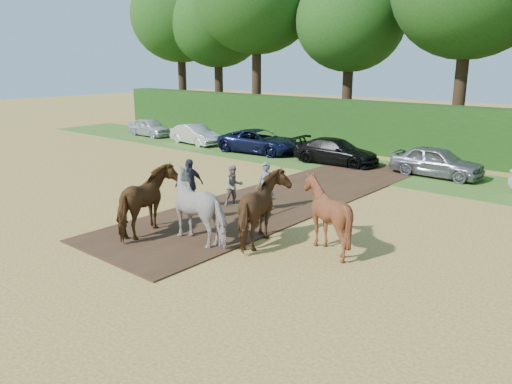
# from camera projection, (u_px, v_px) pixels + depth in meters

# --- Properties ---
(ground) EXTENTS (120.00, 120.00, 0.00)m
(ground) POSITION_uv_depth(u_px,v_px,m) (117.00, 235.00, 15.80)
(ground) COLOR gold
(ground) RESTS_ON ground
(earth_strip) EXTENTS (4.50, 17.00, 0.05)m
(earth_strip) POSITION_uv_depth(u_px,v_px,m) (287.00, 197.00, 20.01)
(earth_strip) COLOR #472D1C
(earth_strip) RESTS_ON ground
(grass_verge) EXTENTS (50.00, 5.00, 0.03)m
(grass_verge) POSITION_uv_depth(u_px,v_px,m) (345.00, 165.00, 26.10)
(grass_verge) COLOR #38601E
(grass_verge) RESTS_ON ground
(hedgerow) EXTENTS (46.00, 1.60, 3.00)m
(hedgerow) POSITION_uv_depth(u_px,v_px,m) (386.00, 128.00, 29.04)
(hedgerow) COLOR #14380F
(hedgerow) RESTS_ON ground
(spectator_near) EXTENTS (0.85, 0.94, 1.57)m
(spectator_near) POSITION_uv_depth(u_px,v_px,m) (234.00, 186.00, 18.69)
(spectator_near) COLOR #B5A38E
(spectator_near) RESTS_ON ground
(spectator_far) EXTENTS (0.74, 1.20, 1.91)m
(spectator_far) POSITION_uv_depth(u_px,v_px,m) (189.00, 185.00, 18.18)
(spectator_far) COLOR #2A2B38
(spectator_far) RESTS_ON ground
(plough_team) EXTENTS (7.12, 6.18, 2.15)m
(plough_team) POSITION_uv_depth(u_px,v_px,m) (235.00, 207.00, 14.99)
(plough_team) COLOR brown
(plough_team) RESTS_ON ground
(parked_cars) EXTENTS (41.03, 3.31, 1.46)m
(parked_cars) POSITION_uv_depth(u_px,v_px,m) (416.00, 161.00, 23.67)
(parked_cars) COLOR silver
(parked_cars) RESTS_ON ground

